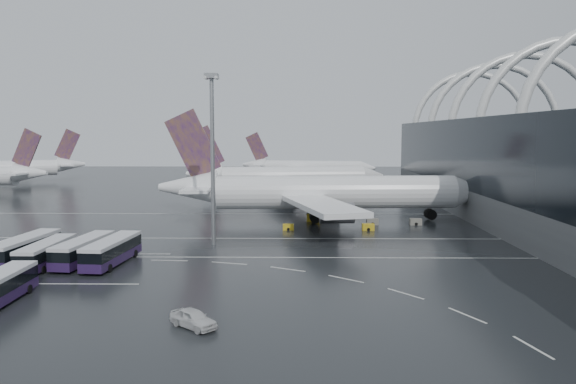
{
  "coord_description": "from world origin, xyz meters",
  "views": [
    {
      "loc": [
        7.85,
        -77.92,
        17.07
      ],
      "look_at": [
        6.43,
        17.84,
        7.0
      ],
      "focal_mm": 35.0,
      "sensor_mm": 36.0,
      "label": 1
    }
  ],
  "objects_px": {
    "airliner_main": "(319,193)",
    "gse_cart_belly_d": "(416,222)",
    "bus_row_near_b": "(47,253)",
    "gse_cart_belly_b": "(372,222)",
    "jet_remote_far": "(23,168)",
    "van_curve_b": "(193,318)",
    "bus_row_near_d": "(112,250)",
    "floodlight_mast": "(212,138)",
    "gse_cart_belly_c": "(288,227)",
    "airliner_gate_c": "(306,168)",
    "bus_row_near_c": "(84,250)",
    "gse_cart_belly_e": "(313,218)",
    "bus_row_near_a": "(24,249)",
    "airliner_gate_b": "(283,177)",
    "gse_cart_belly_a": "(368,227)"
  },
  "relations": [
    {
      "from": "gse_cart_belly_a",
      "to": "van_curve_b",
      "type": "bearing_deg",
      "value": -113.46
    },
    {
      "from": "van_curve_b",
      "to": "gse_cart_belly_a",
      "type": "bearing_deg",
      "value": 17.19
    },
    {
      "from": "airliner_gate_b",
      "to": "gse_cart_belly_e",
      "type": "height_order",
      "value": "airliner_gate_b"
    },
    {
      "from": "airliner_gate_c",
      "to": "gse_cart_belly_c",
      "type": "relative_size",
      "value": 25.32
    },
    {
      "from": "van_curve_b",
      "to": "floodlight_mast",
      "type": "distance_m",
      "value": 40.33
    },
    {
      "from": "floodlight_mast",
      "to": "bus_row_near_a",
      "type": "bearing_deg",
      "value": -151.98
    },
    {
      "from": "bus_row_near_c",
      "to": "bus_row_near_d",
      "type": "distance_m",
      "value": 4.03
    },
    {
      "from": "gse_cart_belly_c",
      "to": "gse_cart_belly_d",
      "type": "relative_size",
      "value": 0.89
    },
    {
      "from": "airliner_gate_b",
      "to": "gse_cart_belly_c",
      "type": "height_order",
      "value": "airliner_gate_b"
    },
    {
      "from": "airliner_gate_c",
      "to": "jet_remote_far",
      "type": "distance_m",
      "value": 99.86
    },
    {
      "from": "bus_row_near_a",
      "to": "gse_cart_belly_c",
      "type": "bearing_deg",
      "value": -48.78
    },
    {
      "from": "airliner_gate_b",
      "to": "gse_cart_belly_a",
      "type": "distance_m",
      "value": 60.25
    },
    {
      "from": "floodlight_mast",
      "to": "gse_cart_belly_a",
      "type": "bearing_deg",
      "value": 27.21
    },
    {
      "from": "van_curve_b",
      "to": "gse_cart_belly_d",
      "type": "distance_m",
      "value": 64.26
    },
    {
      "from": "bus_row_near_b",
      "to": "van_curve_b",
      "type": "bearing_deg",
      "value": -133.85
    },
    {
      "from": "airliner_gate_c",
      "to": "bus_row_near_d",
      "type": "bearing_deg",
      "value": -93.06
    },
    {
      "from": "gse_cart_belly_b",
      "to": "gse_cart_belly_d",
      "type": "bearing_deg",
      "value": -0.38
    },
    {
      "from": "bus_row_near_b",
      "to": "airliner_main",
      "type": "bearing_deg",
      "value": -43.47
    },
    {
      "from": "gse_cart_belly_d",
      "to": "airliner_gate_c",
      "type": "bearing_deg",
      "value": 100.58
    },
    {
      "from": "gse_cart_belly_c",
      "to": "airliner_main",
      "type": "bearing_deg",
      "value": 60.37
    },
    {
      "from": "airliner_main",
      "to": "bus_row_near_b",
      "type": "xyz_separation_m",
      "value": [
        -36.66,
        -37.76,
        -3.73
      ]
    },
    {
      "from": "airliner_gate_c",
      "to": "bus_row_near_d",
      "type": "distance_m",
      "value": 135.89
    },
    {
      "from": "bus_row_near_d",
      "to": "floodlight_mast",
      "type": "distance_m",
      "value": 22.63
    },
    {
      "from": "airliner_main",
      "to": "gse_cart_belly_c",
      "type": "height_order",
      "value": "airliner_main"
    },
    {
      "from": "bus_row_near_b",
      "to": "gse_cart_belly_e",
      "type": "relative_size",
      "value": 5.04
    },
    {
      "from": "bus_row_near_a",
      "to": "bus_row_near_d",
      "type": "distance_m",
      "value": 11.95
    },
    {
      "from": "bus_row_near_b",
      "to": "gse_cart_belly_e",
      "type": "bearing_deg",
      "value": -42.83
    },
    {
      "from": "gse_cart_belly_b",
      "to": "gse_cart_belly_e",
      "type": "xyz_separation_m",
      "value": [
        -10.97,
        3.97,
        0.1
      ]
    },
    {
      "from": "bus_row_near_c",
      "to": "bus_row_near_d",
      "type": "bearing_deg",
      "value": -93.07
    },
    {
      "from": "floodlight_mast",
      "to": "gse_cart_belly_b",
      "type": "bearing_deg",
      "value": 35.28
    },
    {
      "from": "jet_remote_far",
      "to": "bus_row_near_d",
      "type": "bearing_deg",
      "value": 93.7
    },
    {
      "from": "airliner_gate_c",
      "to": "bus_row_near_c",
      "type": "height_order",
      "value": "airliner_gate_c"
    },
    {
      "from": "airliner_main",
      "to": "gse_cart_belly_d",
      "type": "distance_m",
      "value": 19.0
    },
    {
      "from": "gse_cart_belly_b",
      "to": "gse_cart_belly_d",
      "type": "relative_size",
      "value": 1.0
    },
    {
      "from": "floodlight_mast",
      "to": "gse_cart_belly_e",
      "type": "distance_m",
      "value": 32.11
    },
    {
      "from": "floodlight_mast",
      "to": "gse_cart_belly_b",
      "type": "xyz_separation_m",
      "value": [
        26.96,
        19.08,
        -15.72
      ]
    },
    {
      "from": "bus_row_near_b",
      "to": "floodlight_mast",
      "type": "relative_size",
      "value": 0.49
    },
    {
      "from": "gse_cart_belly_a",
      "to": "gse_cart_belly_c",
      "type": "distance_m",
      "value": 14.09
    },
    {
      "from": "airliner_main",
      "to": "jet_remote_far",
      "type": "relative_size",
      "value": 1.58
    },
    {
      "from": "jet_remote_far",
      "to": "gse_cart_belly_b",
      "type": "height_order",
      "value": "jet_remote_far"
    },
    {
      "from": "jet_remote_far",
      "to": "gse_cart_belly_d",
      "type": "relative_size",
      "value": 18.74
    },
    {
      "from": "airliner_gate_c",
      "to": "gse_cart_belly_b",
      "type": "bearing_deg",
      "value": -75.26
    },
    {
      "from": "bus_row_near_a",
      "to": "van_curve_b",
      "type": "height_order",
      "value": "bus_row_near_a"
    },
    {
      "from": "bus_row_near_b",
      "to": "gse_cart_belly_c",
      "type": "distance_m",
      "value": 41.26
    },
    {
      "from": "airliner_main",
      "to": "gse_cart_belly_d",
      "type": "height_order",
      "value": "airliner_main"
    },
    {
      "from": "gse_cart_belly_e",
      "to": "bus_row_near_b",
      "type": "bearing_deg",
      "value": -133.52
    },
    {
      "from": "gse_cart_belly_d",
      "to": "bus_row_near_a",
      "type": "bearing_deg",
      "value": -151.68
    },
    {
      "from": "airliner_main",
      "to": "jet_remote_far",
      "type": "bearing_deg",
      "value": 135.96
    },
    {
      "from": "gse_cart_belly_b",
      "to": "gse_cart_belly_c",
      "type": "relative_size",
      "value": 1.11
    },
    {
      "from": "bus_row_near_b",
      "to": "gse_cart_belly_b",
      "type": "relative_size",
      "value": 5.86
    }
  ]
}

